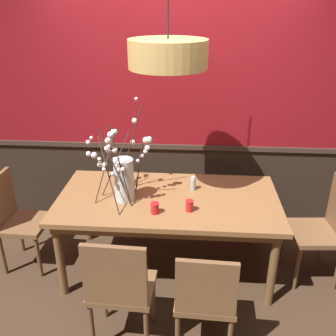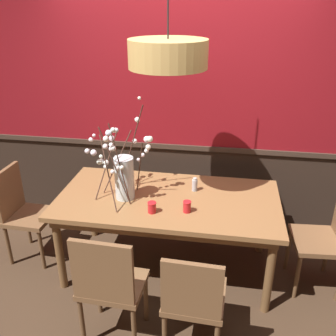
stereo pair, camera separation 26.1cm
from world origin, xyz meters
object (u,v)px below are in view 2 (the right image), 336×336
Objects in this scene: chair_far_side_left at (157,173)px; chair_near_side_right at (194,297)px; chair_head_west_end at (23,210)px; dining_table at (168,205)px; chair_head_east_end at (328,234)px; candle_holder_nearer_edge at (152,207)px; condiment_bottle at (195,185)px; chair_far_side_right at (203,182)px; candle_holder_nearer_center at (187,207)px; vase_with_blossoms at (123,174)px; chair_near_side_left at (109,283)px; pendant_lamp at (168,54)px.

chair_far_side_left reaches higher than chair_near_side_right.
dining_table is at bearing 1.06° from chair_head_west_end.
candle_holder_nearer_edge is at bearing -169.87° from chair_head_east_end.
chair_far_side_right is at bearing 87.09° from condiment_bottle.
chair_far_side_right is at bearing 86.80° from candle_holder_nearer_center.
candle_holder_nearer_edge is at bearing -10.32° from chair_head_west_end.
chair_near_side_right is 1.10m from condiment_bottle.
chair_far_side_left is 1.10m from vase_with_blossoms.
chair_near_side_right is at bearing -78.95° from candle_holder_nearer_center.
chair_near_side_left reaches higher than condiment_bottle.
chair_near_side_right is 0.80m from candle_holder_nearer_edge.
dining_table is 0.49m from vase_with_blossoms.
chair_near_side_right is 7.00× the size of condiment_bottle.
vase_with_blossoms is 0.66m from condiment_bottle.
chair_far_side_left reaches higher than dining_table.
chair_near_side_left is 7.55× the size of condiment_bottle.
candle_holder_nearer_center is at bearing -6.59° from chair_head_west_end.
dining_table is at bearing 7.93° from vase_with_blossoms.
pendant_lamp reaches higher than condiment_bottle.
chair_far_side_right reaches higher than dining_table.
chair_near_side_left is 1.02× the size of chair_head_west_end.
chair_near_side_right is 1.07× the size of vase_with_blossoms.
candle_holder_nearer_center is (0.48, -1.15, 0.28)m from chair_far_side_left.
vase_with_blossoms is at bearing -159.63° from condiment_bottle.
chair_near_side_left is 1.71m from pendant_lamp.
chair_far_side_left is at bearing 90.46° from chair_near_side_left.
pendant_lamp is (-0.22, -0.17, 1.16)m from condiment_bottle.
condiment_bottle is at bearing 171.57° from chair_head_east_end.
condiment_bottle is (1.62, 0.19, 0.30)m from chair_head_west_end.
vase_with_blossoms is (-0.63, -0.93, 0.49)m from chair_far_side_right.
pendant_lamp reaches higher than dining_table.
condiment_bottle is (0.22, 0.17, 0.14)m from dining_table.
chair_head_east_end is (1.06, 0.88, 0.04)m from chair_near_side_right.
chair_head_east_end is (1.38, -0.00, -0.14)m from dining_table.
pendant_lamp is (0.09, 0.27, 1.17)m from candle_holder_nearer_edge.
chair_far_side_right is (0.53, 1.76, -0.04)m from chair_near_side_left.
chair_head_west_end is 1.13m from vase_with_blossoms.
vase_with_blossoms reaches higher than chair_head_east_end.
vase_with_blossoms reaches higher than dining_table.
candle_holder_nearer_edge is (-1.47, -0.26, 0.27)m from chair_head_east_end.
vase_with_blossoms is at bearing 130.33° from chair_near_side_right.
pendant_lamp is at bearing -36.27° from dining_table.
pendant_lamp reaches higher than chair_far_side_right.
dining_table is at bearing -73.02° from chair_far_side_left.
chair_near_side_right is 1.01× the size of chair_far_side_right.
candle_holder_nearer_edge is at bearing -108.43° from dining_table.
chair_head_east_end is at bearing -0.15° from pendant_lamp.
condiment_bottle is at bearing 54.87° from candle_holder_nearer_edge.
chair_near_side_right is 0.75m from candle_holder_nearer_center.
condiment_bottle is (0.60, 0.22, -0.16)m from vase_with_blossoms.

